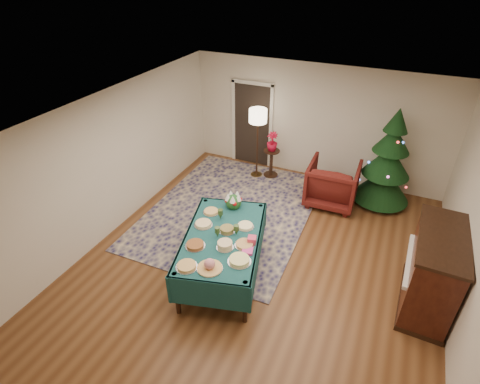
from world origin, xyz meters
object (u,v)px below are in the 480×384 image
at_px(armchair, 333,182).
at_px(potted_plant, 272,145).
at_px(gift_box, 252,240).
at_px(side_table, 271,164).
at_px(piano, 432,272).
at_px(buffet_table, 223,243).
at_px(floor_lamp, 258,120).
at_px(christmas_tree, 388,163).

xyz_separation_m(armchair, potted_plant, (-1.60, 0.58, 0.29)).
distance_m(gift_box, side_table, 3.61).
bearing_deg(piano, potted_plant, 141.86).
height_order(buffet_table, floor_lamp, floor_lamp).
bearing_deg(piano, gift_box, -165.91).
distance_m(buffet_table, side_table, 3.52).
distance_m(buffet_table, potted_plant, 3.51).
distance_m(armchair, piano, 2.94).
bearing_deg(floor_lamp, armchair, -13.38).
height_order(armchair, side_table, armchair).
distance_m(potted_plant, christmas_tree, 2.60).
relative_size(potted_plant, christmas_tree, 0.21).
relative_size(armchair, piano, 0.69).
xyz_separation_m(potted_plant, christmas_tree, (2.59, -0.12, 0.15)).
height_order(floor_lamp, piano, floor_lamp).
xyz_separation_m(potted_plant, piano, (3.55, -2.79, -0.18)).
bearing_deg(floor_lamp, side_table, 20.46).
xyz_separation_m(gift_box, side_table, (-0.91, 3.45, -0.53)).
height_order(potted_plant, christmas_tree, christmas_tree).
distance_m(gift_box, potted_plant, 3.57).
relative_size(buffet_table, piano, 1.52).
distance_m(christmas_tree, piano, 2.86).
height_order(side_table, potted_plant, potted_plant).
relative_size(gift_box, floor_lamp, 0.08).
bearing_deg(floor_lamp, christmas_tree, 0.14).
distance_m(gift_box, armchair, 2.97).
height_order(gift_box, floor_lamp, floor_lamp).
bearing_deg(gift_box, buffet_table, -176.39).
xyz_separation_m(buffet_table, potted_plant, (-0.41, 3.48, 0.17)).
distance_m(gift_box, floor_lamp, 3.60).
bearing_deg(christmas_tree, armchair, -154.68).
relative_size(armchair, floor_lamp, 0.62).
bearing_deg(side_table, potted_plant, 90.00).
bearing_deg(floor_lamp, piano, -34.49).
bearing_deg(potted_plant, floor_lamp, -159.54).
distance_m(armchair, floor_lamp, 2.19).
relative_size(buffet_table, potted_plant, 5.08).
relative_size(gift_box, potted_plant, 0.28).
bearing_deg(potted_plant, gift_box, -75.24).
xyz_separation_m(side_table, christmas_tree, (2.59, -0.12, 0.64)).
height_order(buffet_table, side_table, buffet_table).
bearing_deg(buffet_table, gift_box, 3.61).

